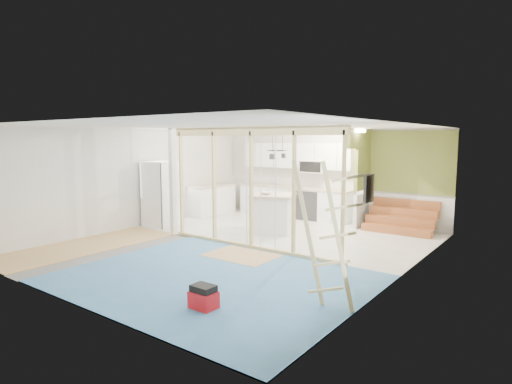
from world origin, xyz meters
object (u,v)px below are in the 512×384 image
Objects in this scene: island at (273,214)px; ladder at (327,235)px; fridge at (161,194)px; toolbox at (204,298)px.

island is 4.91m from ladder.
toolbox is at bearing -42.04° from fridge.
island is at bearing 109.92° from ladder.
ladder is (1.36, 0.99, 0.88)m from toolbox.
ladder reaches higher than toolbox.
island is at bearing 113.15° from toolbox.
ladder reaches higher than fridge.
fridge is 5.97m from toolbox.
fridge reaches higher than toolbox.
ladder reaches higher than island.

